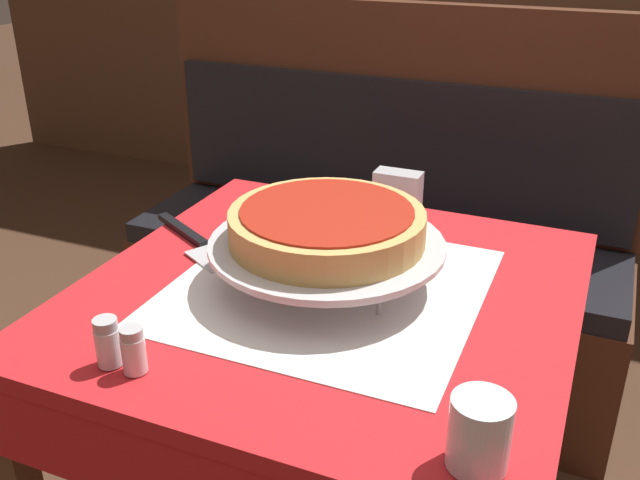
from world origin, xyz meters
TOP-DOWN VIEW (x-y plane):
  - dining_table_front at (0.00, 0.00)m, footprint 0.84×0.84m
  - dining_table_rear at (-0.29, 1.79)m, footprint 0.76×0.76m
  - booth_bench at (-0.19, 0.85)m, footprint 1.48×0.46m
  - pizza_pan_stand at (-0.01, 0.02)m, footprint 0.41×0.41m
  - deep_dish_pizza at (-0.01, 0.02)m, footprint 0.34×0.34m
  - pizza_server at (-0.30, 0.06)m, footprint 0.28×0.19m
  - water_glass_near at (0.33, -0.33)m, footprint 0.07×0.07m
  - salt_shaker at (-0.20, -0.34)m, footprint 0.04×0.04m
  - pepper_shaker at (-0.16, -0.34)m, footprint 0.03×0.03m
  - napkin_holder at (0.01, 0.37)m, footprint 0.10×0.05m
  - condiment_caddy at (-0.34, 1.82)m, footprint 0.14×0.14m

SIDE VIEW (x-z plane):
  - booth_bench at x=-0.19m, z-range -0.22..0.91m
  - dining_table_rear at x=-0.29m, z-range 0.28..1.04m
  - dining_table_front at x=0.00m, z-range 0.28..1.06m
  - pizza_server at x=-0.30m, z-range 0.77..0.78m
  - condiment_caddy at x=-0.34m, z-range 0.72..0.88m
  - pepper_shaker at x=-0.16m, z-range 0.77..0.84m
  - salt_shaker at x=-0.20m, z-range 0.77..0.85m
  - napkin_holder at x=0.01m, z-range 0.77..0.86m
  - water_glass_near at x=0.33m, z-range 0.77..0.87m
  - pizza_pan_stand at x=-0.01m, z-range 0.80..0.88m
  - deep_dish_pizza at x=-0.01m, z-range 0.85..0.91m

